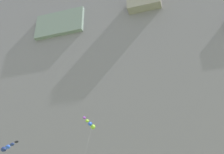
% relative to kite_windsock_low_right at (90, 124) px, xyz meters
% --- Properties ---
extents(cliff_face, '(180.00, 29.37, 81.15)m').
position_rel_kite_windsock_low_right_xyz_m(cliff_face, '(9.48, 23.05, 22.11)').
color(cliff_face, gray).
rests_on(cliff_face, ground).
extents(kite_windsock_low_right, '(2.24, 6.48, 19.18)m').
position_rel_kite_windsock_low_right_xyz_m(kite_windsock_low_right, '(0.00, 0.00, 0.00)').
color(kite_windsock_low_right, '#8CCC33').
rests_on(kite_windsock_low_right, ground).
extents(kite_windsock_front_field, '(6.01, 4.82, 14.08)m').
position_rel_kite_windsock_low_right_xyz_m(kite_windsock_front_field, '(-10.42, -7.32, -4.89)').
color(kite_windsock_front_field, navy).
rests_on(kite_windsock_front_field, ground).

